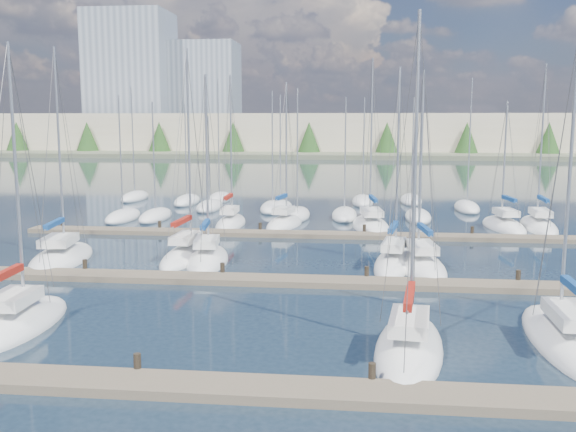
# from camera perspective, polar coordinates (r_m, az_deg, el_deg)

# --- Properties ---
(ground) EXTENTS (400.00, 400.00, 0.00)m
(ground) POSITION_cam_1_polar(r_m,az_deg,el_deg) (77.97, 3.66, 2.17)
(ground) COLOR #1D2C3B
(ground) RESTS_ON ground
(dock_near) EXTENTS (44.00, 1.93, 1.10)m
(dock_near) POSITION_cam_1_polar(r_m,az_deg,el_deg) (21.53, -3.57, -15.08)
(dock_near) COLOR #6B5E4C
(dock_near) RESTS_ON ground
(dock_mid) EXTENTS (44.00, 1.93, 1.10)m
(dock_mid) POSITION_cam_1_polar(r_m,az_deg,el_deg) (34.68, 0.36, -5.79)
(dock_mid) COLOR #6B5E4C
(dock_mid) RESTS_ON ground
(dock_far) EXTENTS (44.00, 1.93, 1.10)m
(dock_far) POSITION_cam_1_polar(r_m,az_deg,el_deg) (48.32, 2.06, -1.66)
(dock_far) COLOR #6B5E4C
(dock_far) RESTS_ON ground
(sailboat_j) EXTENTS (3.31, 7.36, 12.19)m
(sailboat_j) POSITION_cam_1_polar(r_m,az_deg,el_deg) (40.10, -7.16, -3.83)
(sailboat_j) COLOR white
(sailboat_j) RESTS_ON ground
(sailboat_h) EXTENTS (4.37, 8.69, 13.90)m
(sailboat_h) POSITION_cam_1_polar(r_m,az_deg,el_deg) (42.69, -19.48, -3.51)
(sailboat_h) COLOR white
(sailboat_h) RESTS_ON ground
(sailboat_d) EXTENTS (3.54, 8.47, 13.46)m
(sailboat_d) POSITION_cam_1_polar(r_m,az_deg,el_deg) (25.27, 10.70, -11.46)
(sailboat_d) COLOR white
(sailboat_d) RESTS_ON ground
(sailboat_q) EXTENTS (3.45, 7.66, 10.96)m
(sailboat_q) POSITION_cam_1_polar(r_m,az_deg,el_deg) (54.89, 18.63, -0.84)
(sailboat_q) COLOR white
(sailboat_q) RESTS_ON ground
(sailboat_k) EXTENTS (3.48, 8.45, 12.59)m
(sailboat_k) POSITION_cam_1_polar(r_m,az_deg,el_deg) (39.45, 9.40, -4.07)
(sailboat_k) COLOR white
(sailboat_k) RESTS_ON ground
(sailboat_l) EXTENTS (3.50, 8.33, 12.35)m
(sailboat_l) POSITION_cam_1_polar(r_m,az_deg,el_deg) (39.06, 11.67, -4.29)
(sailboat_l) COLOR white
(sailboat_l) RESTS_ON ground
(sailboat_o) EXTENTS (3.52, 6.83, 12.47)m
(sailboat_o) POSITION_cam_1_polar(r_m,az_deg,el_deg) (53.07, -0.32, -0.67)
(sailboat_o) COLOR white
(sailboat_o) RESTS_ON ground
(sailboat_r) EXTENTS (2.97, 8.62, 13.88)m
(sailboat_r) POSITION_cam_1_polar(r_m,az_deg,el_deg) (55.83, 21.38, -0.82)
(sailboat_r) COLOR white
(sailboat_r) RESTS_ON ground
(sailboat_i) EXTENTS (2.83, 8.59, 13.87)m
(sailboat_i) POSITION_cam_1_polar(r_m,az_deg,el_deg) (41.64, -8.88, -3.38)
(sailboat_i) COLOR white
(sailboat_i) RESTS_ON ground
(sailboat_n) EXTENTS (2.19, 7.12, 13.03)m
(sailboat_n) POSITION_cam_1_polar(r_m,az_deg,el_deg) (53.44, -5.12, -0.64)
(sailboat_n) COLOR white
(sailboat_n) RESTS_ON ground
(sailboat_p) EXTENTS (3.82, 8.77, 14.32)m
(sailboat_p) POSITION_cam_1_polar(r_m,az_deg,el_deg) (52.60, 7.37, -0.84)
(sailboat_p) COLOR white
(sailboat_p) RESTS_ON ground
(sailboat_f) EXTENTS (2.67, 9.08, 12.91)m
(sailboat_f) POSITION_cam_1_polar(r_m,az_deg,el_deg) (27.95, 23.38, -10.07)
(sailboat_f) COLOR white
(sailboat_f) RESTS_ON ground
(sailboat_c) EXTENTS (3.13, 7.64, 12.68)m
(sailboat_c) POSITION_cam_1_polar(r_m,az_deg,el_deg) (30.04, -22.84, -8.74)
(sailboat_c) COLOR white
(sailboat_c) RESTS_ON ground
(distant_boats) EXTENTS (36.93, 20.75, 13.30)m
(distant_boats) POSITION_cam_1_polar(r_m,az_deg,el_deg) (62.24, -1.01, 0.80)
(distant_boats) COLOR #9EA0A5
(distant_boats) RESTS_ON ground
(shoreline) EXTENTS (400.00, 60.00, 38.00)m
(shoreline) POSITION_cam_1_polar(r_m,az_deg,el_deg) (168.00, 0.51, 8.21)
(shoreline) COLOR #666B51
(shoreline) RESTS_ON ground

